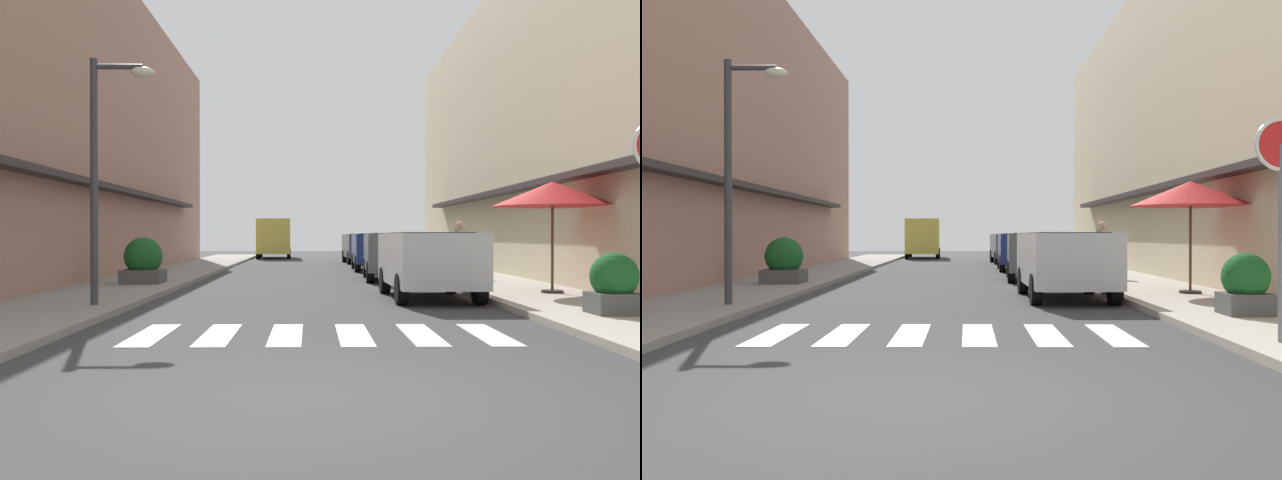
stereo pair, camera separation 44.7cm
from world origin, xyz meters
TOP-DOWN VIEW (x-y plane):
  - ground_plane at (0.00, 14.62)m, footprint 80.39×80.39m
  - sidewalk_left at (-4.90, 14.62)m, footprint 2.74×51.16m
  - sidewalk_right at (4.90, 14.62)m, footprint 2.74×51.16m
  - building_row_left at (-8.77, 15.44)m, footprint 5.50×34.89m
  - building_row_right at (8.77, 15.44)m, footprint 5.50×34.89m
  - crosswalk at (-0.00, 4.00)m, footprint 5.20×2.20m
  - parked_car_near at (2.48, 9.52)m, footprint 1.86×4.16m
  - parked_car_mid at (2.48, 15.85)m, footprint 1.96×4.20m
  - parked_car_far at (2.48, 21.76)m, footprint 1.87×4.32m
  - parked_car_distant at (2.48, 28.61)m, footprint 1.94×4.21m
  - delivery_van at (-2.33, 36.41)m, footprint 2.13×5.45m
  - round_street_sign at (4.10, 2.60)m, footprint 0.65×0.07m
  - street_lamp at (-3.92, 7.14)m, footprint 1.19×0.28m
  - cafe_umbrella at (5.27, 9.65)m, footprint 2.69×2.69m
  - planter_corner at (4.83, 5.50)m, footprint 0.77×0.77m
  - planter_midblock at (-4.60, 12.85)m, footprint 1.06×1.06m
  - planter_far at (4.69, 18.42)m, footprint 0.75×0.75m
  - pedestrian_walking_near at (4.43, 15.33)m, footprint 0.34×0.34m

SIDE VIEW (x-z plane):
  - ground_plane at x=0.00m, z-range 0.00..0.00m
  - crosswalk at x=0.00m, z-range 0.00..0.01m
  - sidewalk_left at x=-4.90m, z-range 0.00..0.12m
  - sidewalk_right at x=4.90m, z-range 0.00..0.12m
  - planter_far at x=4.69m, z-range 0.08..1.11m
  - planter_corner at x=4.83m, z-range 0.10..1.11m
  - planter_midblock at x=-4.60m, z-range 0.08..1.31m
  - parked_car_mid at x=2.48m, z-range 0.19..1.66m
  - parked_car_near at x=2.48m, z-range 0.19..1.66m
  - parked_car_distant at x=2.48m, z-range 0.19..1.66m
  - parked_car_far at x=2.48m, z-range 0.19..1.66m
  - pedestrian_walking_near at x=4.43m, z-range 0.17..1.87m
  - delivery_van at x=-2.33m, z-range 0.22..2.59m
  - round_street_sign at x=4.10m, z-range 0.84..3.55m
  - cafe_umbrella at x=5.27m, z-range 1.08..3.56m
  - street_lamp at x=-3.92m, z-range 0.68..5.24m
  - building_row_left at x=-8.77m, z-range 0.00..9.96m
  - building_row_right at x=8.77m, z-range 0.00..10.17m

